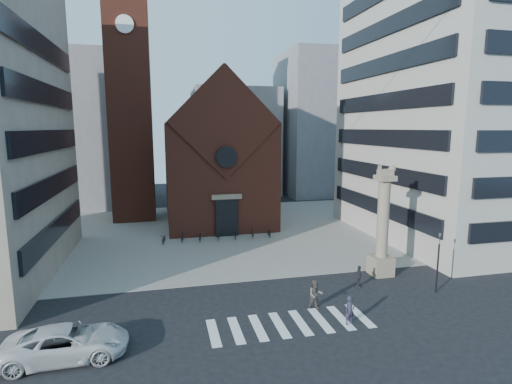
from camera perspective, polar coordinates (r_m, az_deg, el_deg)
ground at (r=27.41m, az=1.72°, el=-15.60°), size 120.00×120.00×0.00m
piazza at (r=44.99m, az=-4.60°, el=-5.59°), size 46.00×30.00×0.05m
zebra_crossing at (r=24.97m, az=4.88°, el=-18.23°), size 10.20×3.20×0.01m
church at (r=49.61m, az=-5.79°, el=5.10°), size 12.00×16.65×18.00m
campanile at (r=52.30m, az=-17.62°, el=13.44°), size 5.50×5.50×31.20m
building_right at (r=47.41m, az=27.64°, el=13.64°), size 18.00×22.00×32.00m
bg_block_left at (r=65.42m, az=-25.50°, el=7.89°), size 16.00×14.00×22.00m
bg_block_mid at (r=70.18m, az=-3.09°, el=7.16°), size 14.00×12.00×18.00m
bg_block_right at (r=71.91m, az=10.16°, el=9.47°), size 16.00×14.00×24.00m
lion_column at (r=32.67m, az=17.61°, el=-5.48°), size 1.63×1.60×8.68m
traffic_light at (r=30.93m, az=24.56°, el=-8.97°), size 0.13×0.16×4.30m
white_car at (r=23.39m, az=-25.39°, el=-18.88°), size 6.03×2.93×1.65m
pedestrian_0 at (r=25.07m, az=13.27°, el=-16.15°), size 0.68×0.50×1.73m
pedestrian_1 at (r=26.56m, az=8.50°, el=-14.26°), size 1.02×0.85×1.93m
pedestrian_2 at (r=30.53m, az=14.49°, el=-11.59°), size 0.59×1.00×1.61m
scooter_0 at (r=41.17m, az=-13.03°, el=-6.52°), size 0.83×1.80×0.91m
scooter_1 at (r=41.19m, az=-10.49°, el=-6.35°), size 0.70×1.73×1.01m
scooter_2 at (r=41.32m, az=-7.96°, el=-6.31°), size 0.83×1.80×0.91m
scooter_3 at (r=41.51m, az=-5.45°, el=-6.12°), size 0.70×1.73×1.01m
scooter_4 at (r=41.79m, az=-2.96°, el=-6.05°), size 0.83×1.80×0.91m
scooter_5 at (r=42.13m, az=-0.52°, el=-5.84°), size 0.70×1.73×1.01m
scooter_6 at (r=42.57m, az=1.88°, el=-5.76°), size 0.83×1.80×0.91m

